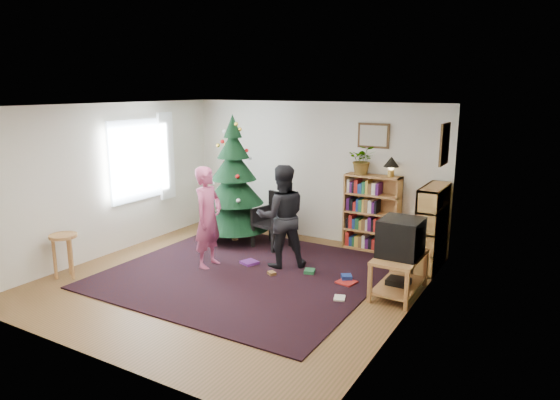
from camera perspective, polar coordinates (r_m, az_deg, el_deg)
The scene contains 23 objects.
floor at distance 7.40m, azimuth -5.23°, elevation -9.03°, with size 5.00×5.00×0.00m, color brown.
ceiling at distance 6.88m, azimuth -5.66°, elevation 10.68°, with size 5.00×5.00×0.00m, color white.
wall_back at distance 9.15m, azimuth 3.72°, elevation 3.34°, with size 5.00×0.02×2.50m, color silver.
wall_front at distance 5.28m, azimuth -21.46°, elevation -4.55°, with size 5.00×0.02×2.50m, color silver.
wall_left at distance 8.71m, azimuth -18.94°, elevation 2.20°, with size 0.02×5.00×2.50m, color silver.
wall_right at distance 5.97m, azimuth 14.49°, elevation -2.12°, with size 0.02×5.00×2.50m, color silver.
rug at distance 7.63m, azimuth -3.92°, elevation -8.26°, with size 3.80×3.60×0.02m, color black.
window_pane at distance 9.05m, azimuth -16.07°, elevation 4.37°, with size 0.04×1.20×1.40m, color silver.
curtain at distance 9.51m, azimuth -12.87°, elevation 4.93°, with size 0.06×0.35×1.60m, color white.
picture_back at distance 8.59m, azimuth 10.64°, elevation 7.24°, with size 0.55×0.03×0.42m.
picture_right at distance 7.53m, azimuth 18.31°, elevation 6.08°, with size 0.03×0.50×0.60m.
christmas_tree at distance 8.95m, azimuth -5.29°, elevation 1.18°, with size 1.26×1.26×2.29m.
bookshelf_back at distance 8.65m, azimuth 10.44°, elevation -1.36°, with size 0.95×0.30×1.30m.
bookshelf_right at distance 7.96m, azimuth 16.98°, elevation -2.94°, with size 0.30×0.95×1.30m.
tv_stand at distance 6.96m, azimuth 13.45°, elevation -7.88°, with size 0.54×0.98×0.55m.
crt_tv at distance 6.81m, azimuth 13.63°, elevation -4.15°, with size 0.53×0.58×0.50m.
armchair at distance 8.72m, azimuth -0.61°, elevation -2.06°, with size 0.61×0.61×0.96m.
stool at distance 7.95m, azimuth -23.47°, elevation -4.66°, with size 0.39×0.39×0.65m.
person_standing at distance 7.74m, azimuth -8.22°, elevation -2.00°, with size 0.58×0.38×1.58m, color #AA446A.
person_by_chair at distance 7.65m, azimuth 0.19°, elevation -1.91°, with size 0.78×0.61×1.61m, color black.
potted_plant at distance 8.55m, azimuth 9.42°, elevation 4.56°, with size 0.45×0.39×0.50m, color gray.
table_lamp at distance 8.39m, azimuth 12.61°, elevation 4.13°, with size 0.25×0.25×0.34m.
floor_clutter at distance 7.39m, azimuth 4.71°, elevation -8.72°, with size 2.33×1.35×0.08m.
Camera 1 is at (4.02, -5.58, 2.74)m, focal length 32.00 mm.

